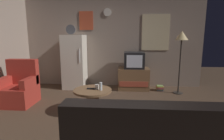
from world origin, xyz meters
The scene contains 12 objects.
ground_plane centered at (0.00, 0.00, 0.00)m, with size 12.00×12.00×0.00m, color #4C3828.
wall_with_art centered at (0.01, 2.45, 1.39)m, with size 5.20×0.12×2.77m.
fridge centered at (-1.01, 2.08, 0.75)m, with size 0.60×0.62×1.77m.
tv_stand centered at (0.65, 2.04, 0.30)m, with size 0.84×0.53×0.60m.
crt_tv centered at (0.66, 2.04, 0.82)m, with size 0.54×0.51×0.44m.
standing_lamp centered at (1.80, 1.74, 1.36)m, with size 0.32×0.32×1.59m.
coffee_table centered at (-0.18, 0.34, 0.24)m, with size 0.72×0.72×0.48m.
wine_glass centered at (-0.02, 0.30, 0.55)m, with size 0.05×0.05×0.15m, color silver.
mug_ceramic_white centered at (-0.10, 0.37, 0.52)m, with size 0.08×0.08×0.09m, color silver.
remote_control centered at (-0.22, 0.36, 0.49)m, with size 0.15×0.04×0.02m, color black.
armchair centered at (-1.89, 0.75, 0.34)m, with size 0.68×0.68×0.96m.
book_stack centered at (1.38, 1.96, 0.07)m, with size 0.19×0.18×0.14m.
Camera 1 is at (0.43, -2.91, 1.47)m, focal length 29.08 mm.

